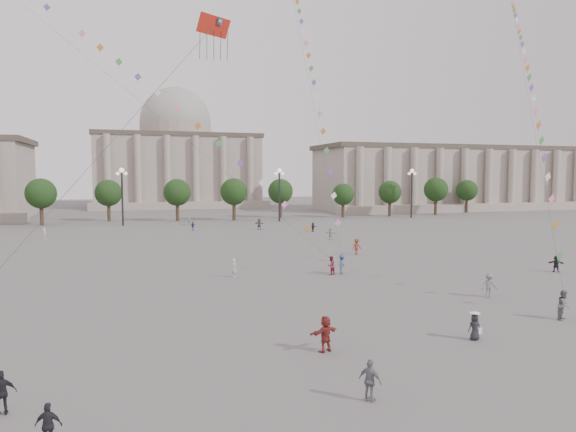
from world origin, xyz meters
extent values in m
plane|color=#5A5755|center=(0.00, 0.00, 0.00)|extent=(360.00, 360.00, 0.00)
cube|color=gray|center=(75.00, 95.00, 8.00)|extent=(80.00, 22.00, 16.00)
cube|color=#494035|center=(75.00, 95.00, 16.60)|extent=(81.60, 22.44, 1.20)
cube|color=gray|center=(75.00, 82.00, 1.00)|extent=(84.00, 4.00, 2.00)
cube|color=gray|center=(0.00, 130.00, 10.00)|extent=(46.00, 30.00, 20.00)
cube|color=#494035|center=(0.00, 130.00, 20.60)|extent=(46.92, 30.60, 1.20)
cube|color=gray|center=(0.00, 113.00, 1.00)|extent=(48.30, 4.00, 2.00)
cylinder|color=gray|center=(0.00, 130.00, 22.50)|extent=(21.00, 21.00, 5.00)
sphere|color=gray|center=(0.00, 130.00, 25.00)|extent=(21.00, 21.00, 21.00)
cylinder|color=#372A1B|center=(-30.00, 78.00, 1.76)|extent=(0.70, 0.70, 3.52)
sphere|color=black|center=(-30.00, 78.00, 5.44)|extent=(5.12, 5.12, 5.12)
cylinder|color=#372A1B|center=(-18.00, 78.00, 1.76)|extent=(0.70, 0.70, 3.52)
sphere|color=black|center=(-18.00, 78.00, 5.44)|extent=(5.12, 5.12, 5.12)
cylinder|color=#372A1B|center=(-6.00, 78.00, 1.76)|extent=(0.70, 0.70, 3.52)
sphere|color=black|center=(-6.00, 78.00, 5.44)|extent=(5.12, 5.12, 5.12)
cylinder|color=#372A1B|center=(6.00, 78.00, 1.76)|extent=(0.70, 0.70, 3.52)
sphere|color=black|center=(6.00, 78.00, 5.44)|extent=(5.12, 5.12, 5.12)
cylinder|color=#372A1B|center=(18.00, 78.00, 1.76)|extent=(0.70, 0.70, 3.52)
sphere|color=black|center=(18.00, 78.00, 5.44)|extent=(5.12, 5.12, 5.12)
cylinder|color=#372A1B|center=(30.00, 78.00, 1.76)|extent=(0.70, 0.70, 3.52)
sphere|color=black|center=(30.00, 78.00, 5.44)|extent=(5.12, 5.12, 5.12)
cylinder|color=#372A1B|center=(42.00, 78.00, 1.76)|extent=(0.70, 0.70, 3.52)
sphere|color=black|center=(42.00, 78.00, 5.44)|extent=(5.12, 5.12, 5.12)
cylinder|color=#372A1B|center=(54.00, 78.00, 1.76)|extent=(0.70, 0.70, 3.52)
sphere|color=black|center=(54.00, 78.00, 5.44)|extent=(5.12, 5.12, 5.12)
cylinder|color=#372A1B|center=(66.00, 78.00, 1.76)|extent=(0.70, 0.70, 3.52)
sphere|color=black|center=(66.00, 78.00, 5.44)|extent=(5.12, 5.12, 5.12)
cylinder|color=#262628|center=(-15.00, 70.00, 5.00)|extent=(0.36, 0.36, 10.00)
sphere|color=#FFE5B2|center=(-15.00, 70.00, 10.20)|extent=(0.90, 0.90, 0.90)
sphere|color=#FFE5B2|center=(-15.70, 70.00, 9.60)|extent=(0.60, 0.60, 0.60)
sphere|color=#FFE5B2|center=(-14.30, 70.00, 9.60)|extent=(0.60, 0.60, 0.60)
cylinder|color=#262628|center=(15.00, 70.00, 5.00)|extent=(0.36, 0.36, 10.00)
sphere|color=#FFE5B2|center=(15.00, 70.00, 10.20)|extent=(0.90, 0.90, 0.90)
sphere|color=#FFE5B2|center=(14.30, 70.00, 9.60)|extent=(0.60, 0.60, 0.60)
sphere|color=#FFE5B2|center=(15.70, 70.00, 9.60)|extent=(0.60, 0.60, 0.60)
cylinder|color=#262628|center=(45.00, 70.00, 5.00)|extent=(0.36, 0.36, 10.00)
sphere|color=#FFE5B2|center=(45.00, 70.00, 10.20)|extent=(0.90, 0.90, 0.90)
sphere|color=#FFE5B2|center=(44.30, 70.00, 9.60)|extent=(0.60, 0.60, 0.60)
sphere|color=#FFE5B2|center=(45.70, 70.00, 9.60)|extent=(0.60, 0.60, 0.60)
imported|color=navy|center=(-3.66, 58.09, 0.76)|extent=(0.96, 0.67, 1.52)
imported|color=black|center=(25.62, 10.48, 0.81)|extent=(1.52, 1.21, 1.62)
imported|color=beige|center=(-3.16, 68.00, 0.80)|extent=(1.02, 1.55, 1.60)
imported|color=slate|center=(12.54, 3.74, 0.95)|extent=(1.33, 0.90, 1.91)
imported|color=#B6B7B2|center=(14.04, 40.02, 0.88)|extent=(1.61, 1.43, 1.77)
imported|color=maroon|center=(11.72, 26.01, 0.95)|extent=(1.37, 0.99, 1.91)
imported|color=black|center=(15.13, 50.52, 0.76)|extent=(1.35, 1.28, 1.53)
imported|color=silver|center=(-25.77, 53.43, 0.81)|extent=(0.48, 0.65, 1.62)
imported|color=#5D5D62|center=(7.39, 56.10, 0.97)|extent=(1.80, 1.51, 1.95)
imported|color=silver|center=(-4.63, 17.23, 0.85)|extent=(0.63, 0.74, 1.70)
imported|color=#232329|center=(-16.50, -10.00, 0.79)|extent=(0.99, 0.59, 1.58)
imported|color=maroon|center=(-3.86, -3.85, 0.97)|extent=(1.89, 1.15, 1.94)
imported|color=slate|center=(-4.27, -10.00, 0.89)|extent=(0.95, 1.10, 1.78)
imported|color=black|center=(-18.61, -6.83, 0.89)|extent=(1.10, 0.60, 1.77)
imported|color=maroon|center=(4.30, 15.65, 0.89)|extent=(1.07, 1.00, 1.77)
imported|color=#384F7F|center=(5.44, 15.68, 0.94)|extent=(1.30, 1.40, 1.89)
imported|color=slate|center=(13.13, -2.77, 0.97)|extent=(1.17, 1.08, 1.94)
imported|color=black|center=(4.97, -4.54, 0.75)|extent=(0.75, 0.51, 1.49)
cone|color=white|center=(4.97, -4.54, 1.62)|extent=(0.52, 0.52, 0.14)
cylinder|color=white|center=(4.97, -4.54, 1.56)|extent=(0.60, 0.60, 0.02)
cube|color=white|center=(5.22, -4.69, 0.55)|extent=(0.22, 0.10, 0.35)
cube|color=red|center=(-8.81, 1.33, 17.92)|extent=(2.14, 1.61, 1.02)
cube|color=#188628|center=(-9.16, 1.29, 18.17)|extent=(0.40, 0.35, 0.34)
cube|color=#204FAF|center=(-8.46, 1.29, 18.17)|extent=(0.40, 0.35, 0.34)
sphere|color=yellow|center=(-9.16, 1.25, 18.17)|extent=(0.20, 0.20, 0.20)
sphere|color=yellow|center=(-8.46, 1.25, 18.17)|extent=(0.20, 0.20, 0.20)
cylinder|color=#3F3F3F|center=(-15.39, -3.43, 9.76)|extent=(0.02, 0.02, 23.03)
cylinder|color=#3F3F3F|center=(-17.23, 31.29, 21.57)|extent=(0.02, 0.02, 66.64)
cube|color=#BE7C2C|center=(2.42, 17.01, 4.29)|extent=(0.76, 0.25, 0.76)
cube|color=pink|center=(0.55, 18.37, 6.53)|extent=(0.76, 0.25, 0.76)
cube|color=white|center=(-1.32, 19.73, 8.61)|extent=(0.76, 0.25, 0.76)
cube|color=#8150A0|center=(-3.19, 21.09, 10.57)|extent=(0.76, 0.25, 0.76)
cube|color=#489C49|center=(-5.06, 22.45, 12.47)|extent=(0.76, 0.25, 0.76)
cube|color=#BE7C2C|center=(-6.93, 23.81, 14.31)|extent=(0.76, 0.25, 0.76)
cube|color=pink|center=(-8.80, 25.17, 16.10)|extent=(0.76, 0.25, 0.76)
cube|color=white|center=(-10.68, 26.53, 17.86)|extent=(0.76, 0.25, 0.76)
cube|color=#8150A0|center=(-12.55, 27.89, 19.58)|extent=(0.76, 0.25, 0.76)
cube|color=#489C49|center=(-14.42, 29.25, 21.27)|extent=(0.76, 0.25, 0.76)
cube|color=#BE7C2C|center=(-16.29, 30.61, 22.94)|extent=(0.76, 0.25, 0.76)
cube|color=pink|center=(-18.16, 31.97, 24.59)|extent=(0.76, 0.25, 0.76)
cube|color=white|center=(-20.03, 33.33, 26.21)|extent=(0.76, 0.25, 0.76)
cube|color=#8150A0|center=(-21.90, 34.68, 27.82)|extent=(0.76, 0.25, 0.76)
cylinder|color=#3F3F3F|center=(8.98, 38.42, 27.18)|extent=(0.02, 0.02, 68.97)
cube|color=pink|center=(5.71, 17.43, 4.72)|extent=(0.76, 0.25, 0.76)
cube|color=white|center=(5.98, 19.18, 7.31)|extent=(0.76, 0.25, 0.76)
cube|color=#8150A0|center=(6.25, 20.93, 9.69)|extent=(0.76, 0.25, 0.76)
cube|color=#489C49|center=(6.53, 22.68, 11.96)|extent=(0.76, 0.25, 0.76)
cube|color=#BE7C2C|center=(6.80, 24.43, 14.15)|extent=(0.76, 0.25, 0.76)
cube|color=pink|center=(7.07, 26.18, 16.27)|extent=(0.76, 0.25, 0.76)
cube|color=white|center=(7.34, 27.93, 18.34)|extent=(0.76, 0.25, 0.76)
cube|color=#8150A0|center=(7.62, 29.68, 20.36)|extent=(0.76, 0.25, 0.76)
cube|color=#489C49|center=(7.89, 31.42, 22.35)|extent=(0.76, 0.25, 0.76)
cube|color=#BE7C2C|center=(8.16, 33.17, 24.30)|extent=(0.76, 0.25, 0.76)
cube|color=pink|center=(8.43, 34.92, 26.22)|extent=(0.76, 0.25, 0.76)
cube|color=white|center=(8.70, 36.67, 28.12)|extent=(0.76, 0.25, 0.76)
cube|color=#8150A0|center=(8.98, 38.42, 30.00)|extent=(0.76, 0.25, 0.76)
cube|color=#489C49|center=(9.25, 40.17, 31.85)|extent=(0.76, 0.25, 0.76)
cube|color=#BE7C2C|center=(9.52, 41.92, 33.68)|extent=(0.76, 0.25, 0.76)
cylinder|color=#3F3F3F|center=(30.56, 21.25, 21.08)|extent=(0.02, 0.02, 71.11)
cube|color=#489C49|center=(14.42, -0.99, 3.88)|extent=(0.76, 0.25, 0.76)
cube|color=#BE7C2C|center=(15.71, 0.79, 5.79)|extent=(0.76, 0.25, 0.76)
cube|color=pink|center=(17.00, 2.57, 7.55)|extent=(0.76, 0.25, 0.76)
cube|color=white|center=(18.29, 4.35, 9.23)|extent=(0.76, 0.25, 0.76)
cube|color=#8150A0|center=(19.58, 6.13, 10.84)|extent=(0.76, 0.25, 0.76)
cube|color=#489C49|center=(20.88, 7.91, 12.40)|extent=(0.76, 0.25, 0.76)
cube|color=#BE7C2C|center=(22.17, 9.69, 13.93)|extent=(0.76, 0.25, 0.76)
cube|color=pink|center=(23.46, 11.47, 15.43)|extent=(0.76, 0.25, 0.76)
cube|color=white|center=(24.75, 13.25, 16.89)|extent=(0.76, 0.25, 0.76)
cube|color=#8150A0|center=(26.04, 15.03, 18.33)|extent=(0.76, 0.25, 0.76)
cube|color=#489C49|center=(27.33, 16.80, 19.75)|extent=(0.76, 0.25, 0.76)
cube|color=#BE7C2C|center=(28.62, 18.58, 21.15)|extent=(0.76, 0.25, 0.76)
cube|color=pink|center=(29.91, 20.36, 22.54)|extent=(0.76, 0.25, 0.76)
cube|color=white|center=(31.20, 22.14, 23.91)|extent=(0.76, 0.25, 0.76)
cube|color=#8150A0|center=(32.49, 23.92, 25.26)|extent=(0.76, 0.25, 0.76)
cube|color=#489C49|center=(33.78, 25.70, 26.60)|extent=(0.76, 0.25, 0.76)
cube|color=#BE7C2C|center=(35.07, 27.48, 27.93)|extent=(0.76, 0.25, 0.76)
cube|color=pink|center=(36.37, 29.26, 29.24)|extent=(0.76, 0.25, 0.76)
cube|color=white|center=(37.66, 31.04, 30.55)|extent=(0.76, 0.25, 0.76)
cube|color=#8150A0|center=(38.95, 32.82, 31.84)|extent=(0.76, 0.25, 0.76)
cube|color=#489C49|center=(40.24, 34.60, 33.13)|extent=(0.76, 0.25, 0.76)
cube|color=#BE7C2C|center=(41.53, 36.38, 34.40)|extent=(0.76, 0.25, 0.76)
cube|color=pink|center=(42.82, 38.16, 35.67)|extent=(0.76, 0.25, 0.76)
camera|label=1|loc=(-13.61, -28.72, 9.41)|focal=32.00mm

